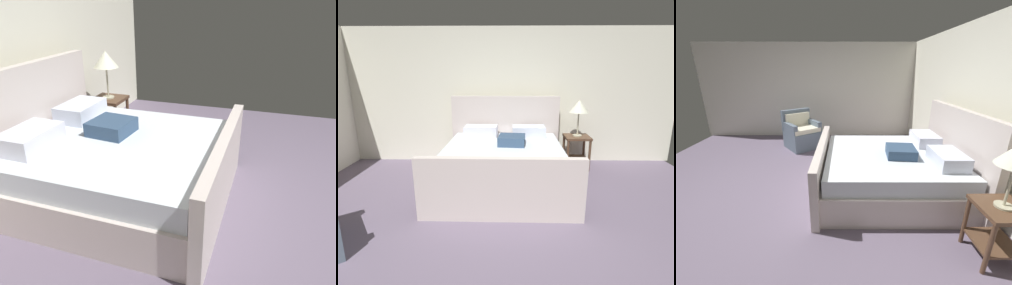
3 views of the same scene
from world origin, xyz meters
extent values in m
cube|color=slate|center=(0.00, 0.00, -0.01)|extent=(6.11, 5.73, 0.02)
cube|color=white|center=(0.00, 2.93, 1.25)|extent=(6.23, 0.12, 2.50)
cube|color=silver|center=(-3.11, 0.00, 1.25)|extent=(0.12, 5.85, 2.50)
cube|color=beige|center=(-0.12, 1.65, 0.20)|extent=(1.87, 1.95, 0.40)
cube|color=beige|center=(-0.11, 2.67, 0.64)|extent=(1.97, 0.12, 1.29)
cube|color=beige|center=(-0.13, 0.63, 0.39)|extent=(1.97, 0.12, 0.78)
cube|color=silver|center=(-0.12, 1.65, 0.51)|extent=(1.79, 1.89, 0.22)
cube|color=silver|center=(-0.53, 2.34, 0.71)|extent=(0.56, 0.37, 0.18)
cube|color=silver|center=(0.30, 2.33, 0.71)|extent=(0.56, 0.37, 0.18)
cube|color=#314967|center=(0.01, 1.79, 0.69)|extent=(0.44, 0.44, 0.14)
cube|color=brown|center=(1.18, 2.45, 0.58)|extent=(0.44, 0.44, 0.04)
cube|color=brown|center=(1.18, 2.45, 0.18)|extent=(0.40, 0.40, 0.02)
cylinder|color=brown|center=(0.99, 2.26, 0.28)|extent=(0.04, 0.04, 0.56)
cylinder|color=brown|center=(1.37, 2.26, 0.28)|extent=(0.04, 0.04, 0.56)
cylinder|color=brown|center=(0.99, 2.64, 0.28)|extent=(0.04, 0.04, 0.56)
cylinder|color=#B7B293|center=(1.18, 2.45, 0.61)|extent=(0.16, 0.16, 0.02)
cylinder|color=#B7B293|center=(1.18, 2.45, 0.82)|extent=(0.02, 0.02, 0.40)
cube|color=slate|center=(-2.05, -0.03, 0.21)|extent=(1.01, 1.01, 0.42)
cube|color=silver|center=(-2.05, -0.03, 0.47)|extent=(0.93, 0.93, 0.10)
cube|color=slate|center=(-2.30, -0.22, 0.66)|extent=(0.53, 0.65, 0.48)
cube|color=silver|center=(-2.23, -0.16, 0.64)|extent=(0.45, 0.55, 0.36)
cube|color=slate|center=(-1.87, -0.28, 0.53)|extent=(0.58, 0.47, 0.22)
cube|color=slate|center=(-2.24, 0.22, 0.53)|extent=(0.58, 0.47, 0.22)
camera|label=1|loc=(-2.69, 0.32, 1.89)|focal=34.25mm
camera|label=2|loc=(-0.02, -2.17, 1.71)|focal=28.24mm
camera|label=3|loc=(2.80, 0.94, 1.81)|focal=22.17mm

